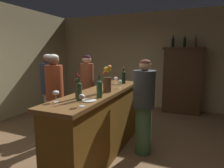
{
  "coord_description": "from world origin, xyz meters",
  "views": [
    {
      "loc": [
        1.56,
        -2.59,
        1.66
      ],
      "look_at": [
        0.45,
        0.07,
        1.19
      ],
      "focal_mm": 31.09,
      "sensor_mm": 36.0,
      "label": 1
    }
  ],
  "objects_px": {
    "wine_glass_rear": "(120,82)",
    "patron_redhead": "(87,86)",
    "wine_bottle_syrah": "(124,77)",
    "wine_bottle_pinot": "(99,88)",
    "wine_glass_mid": "(82,98)",
    "wine_glass_spare": "(56,93)",
    "display_cabinet": "(182,79)",
    "patron_tall": "(55,94)",
    "wine_glass_front": "(116,79)",
    "bartender": "(144,104)",
    "wine_bottle_chardonnay": "(77,87)",
    "cheese_plate": "(89,101)",
    "flower_arrangement": "(107,81)",
    "display_bottle_left": "(173,42)",
    "patron_in_navy": "(50,90)",
    "display_bottle_center": "(196,42)",
    "bar_counter": "(101,124)",
    "wine_bottle_merlot": "(79,90)",
    "display_bottle_midleft": "(185,42)"
  },
  "relations": [
    {
      "from": "wine_glass_mid",
      "to": "display_bottle_midleft",
      "type": "relative_size",
      "value": 0.43
    },
    {
      "from": "display_bottle_midleft",
      "to": "wine_glass_rear",
      "type": "bearing_deg",
      "value": -108.13
    },
    {
      "from": "wine_glass_front",
      "to": "flower_arrangement",
      "type": "bearing_deg",
      "value": -77.79
    },
    {
      "from": "wine_bottle_merlot",
      "to": "patron_tall",
      "type": "relative_size",
      "value": 0.19
    },
    {
      "from": "wine_glass_spare",
      "to": "display_bottle_left",
      "type": "bearing_deg",
      "value": 76.15
    },
    {
      "from": "bar_counter",
      "to": "wine_bottle_syrah",
      "type": "relative_size",
      "value": 7.56
    },
    {
      "from": "wine_bottle_syrah",
      "to": "display_bottle_center",
      "type": "height_order",
      "value": "display_bottle_center"
    },
    {
      "from": "wine_glass_front",
      "to": "display_bottle_midleft",
      "type": "distance_m",
      "value": 2.6
    },
    {
      "from": "wine_glass_mid",
      "to": "wine_bottle_pinot",
      "type": "bearing_deg",
      "value": 91.1
    },
    {
      "from": "wine_bottle_pinot",
      "to": "wine_glass_mid",
      "type": "distance_m",
      "value": 0.45
    },
    {
      "from": "wine_bottle_merlot",
      "to": "patron_redhead",
      "type": "relative_size",
      "value": 0.19
    },
    {
      "from": "flower_arrangement",
      "to": "patron_tall",
      "type": "height_order",
      "value": "patron_tall"
    },
    {
      "from": "bar_counter",
      "to": "wine_glass_rear",
      "type": "xyz_separation_m",
      "value": [
        0.19,
        0.34,
        0.63
      ]
    },
    {
      "from": "wine_bottle_merlot",
      "to": "bartender",
      "type": "height_order",
      "value": "bartender"
    },
    {
      "from": "display_bottle_left",
      "to": "display_bottle_center",
      "type": "bearing_deg",
      "value": 0.0
    },
    {
      "from": "display_cabinet",
      "to": "wine_bottle_syrah",
      "type": "relative_size",
      "value": 5.76
    },
    {
      "from": "wine_glass_spare",
      "to": "display_cabinet",
      "type": "bearing_deg",
      "value": 72.07
    },
    {
      "from": "wine_glass_front",
      "to": "bartender",
      "type": "bearing_deg",
      "value": -30.43
    },
    {
      "from": "display_bottle_midleft",
      "to": "display_bottle_left",
      "type": "bearing_deg",
      "value": 180.0
    },
    {
      "from": "patron_redhead",
      "to": "wine_bottle_syrah",
      "type": "bearing_deg",
      "value": 24.6
    },
    {
      "from": "wine_bottle_chardonnay",
      "to": "display_bottle_center",
      "type": "bearing_deg",
      "value": 68.68
    },
    {
      "from": "wine_bottle_chardonnay",
      "to": "flower_arrangement",
      "type": "distance_m",
      "value": 0.55
    },
    {
      "from": "display_bottle_left",
      "to": "wine_glass_front",
      "type": "bearing_deg",
      "value": -109.35
    },
    {
      "from": "wine_glass_rear",
      "to": "cheese_plate",
      "type": "xyz_separation_m",
      "value": [
        -0.04,
        -0.97,
        -0.09
      ]
    },
    {
      "from": "wine_glass_front",
      "to": "patron_in_navy",
      "type": "distance_m",
      "value": 1.42
    },
    {
      "from": "wine_glass_spare",
      "to": "display_bottle_center",
      "type": "distance_m",
      "value": 4.14
    },
    {
      "from": "display_bottle_center",
      "to": "patron_in_navy",
      "type": "height_order",
      "value": "display_bottle_center"
    },
    {
      "from": "bar_counter",
      "to": "display_cabinet",
      "type": "xyz_separation_m",
      "value": [
        1.04,
        2.96,
        0.39
      ]
    },
    {
      "from": "wine_glass_rear",
      "to": "patron_redhead",
      "type": "height_order",
      "value": "patron_redhead"
    },
    {
      "from": "patron_redhead",
      "to": "patron_tall",
      "type": "xyz_separation_m",
      "value": [
        -0.03,
        -1.09,
        0.02
      ]
    },
    {
      "from": "wine_glass_rear",
      "to": "display_bottle_left",
      "type": "height_order",
      "value": "display_bottle_left"
    },
    {
      "from": "flower_arrangement",
      "to": "wine_glass_rear",
      "type": "bearing_deg",
      "value": 80.98
    },
    {
      "from": "wine_bottle_chardonnay",
      "to": "wine_bottle_pinot",
      "type": "relative_size",
      "value": 1.11
    },
    {
      "from": "display_bottle_left",
      "to": "patron_redhead",
      "type": "distance_m",
      "value": 2.65
    },
    {
      "from": "bar_counter",
      "to": "wine_glass_mid",
      "type": "xyz_separation_m",
      "value": [
        0.19,
        -0.87,
        0.63
      ]
    },
    {
      "from": "wine_bottle_chardonnay",
      "to": "display_bottle_midleft",
      "type": "height_order",
      "value": "display_bottle_midleft"
    },
    {
      "from": "bar_counter",
      "to": "bartender",
      "type": "relative_size",
      "value": 1.52
    },
    {
      "from": "wine_glass_rear",
      "to": "wine_bottle_syrah",
      "type": "bearing_deg",
      "value": 102.02
    },
    {
      "from": "wine_bottle_pinot",
      "to": "display_bottle_center",
      "type": "distance_m",
      "value": 3.64
    },
    {
      "from": "wine_glass_spare",
      "to": "bartender",
      "type": "relative_size",
      "value": 0.09
    },
    {
      "from": "bartender",
      "to": "patron_in_navy",
      "type": "bearing_deg",
      "value": -19.84
    },
    {
      "from": "display_bottle_left",
      "to": "patron_tall",
      "type": "xyz_separation_m",
      "value": [
        -1.71,
        -2.86,
        -1.03
      ]
    },
    {
      "from": "wine_bottle_chardonnay",
      "to": "cheese_plate",
      "type": "height_order",
      "value": "wine_bottle_chardonnay"
    },
    {
      "from": "wine_glass_rear",
      "to": "patron_redhead",
      "type": "bearing_deg",
      "value": 142.76
    },
    {
      "from": "wine_bottle_chardonnay",
      "to": "patron_redhead",
      "type": "xyz_separation_m",
      "value": [
        -0.87,
        1.75,
        -0.32
      ]
    },
    {
      "from": "display_cabinet",
      "to": "wine_bottle_pinot",
      "type": "height_order",
      "value": "display_cabinet"
    },
    {
      "from": "wine_bottle_pinot",
      "to": "bartender",
      "type": "xyz_separation_m",
      "value": [
        0.42,
        0.77,
        -0.35
      ]
    },
    {
      "from": "wine_bottle_syrah",
      "to": "cheese_plate",
      "type": "height_order",
      "value": "wine_bottle_syrah"
    },
    {
      "from": "flower_arrangement",
      "to": "patron_redhead",
      "type": "bearing_deg",
      "value": 130.65
    },
    {
      "from": "wine_bottle_syrah",
      "to": "wine_glass_front",
      "type": "xyz_separation_m",
      "value": [
        -0.12,
        -0.09,
        -0.04
      ]
    }
  ]
}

